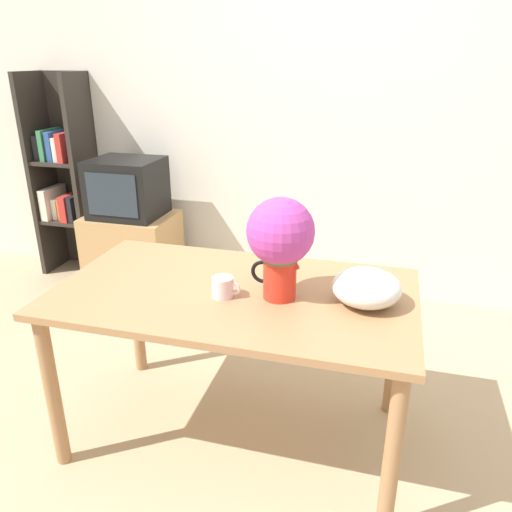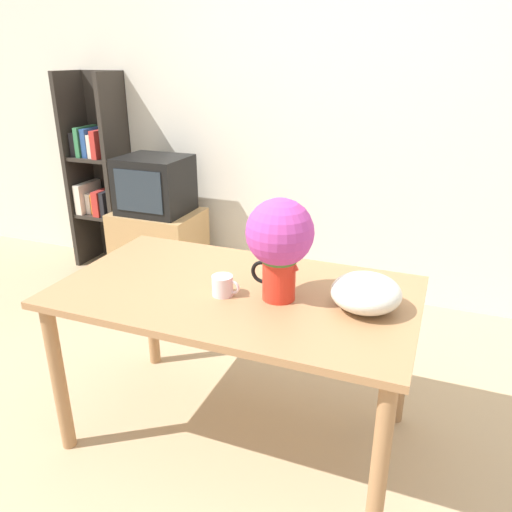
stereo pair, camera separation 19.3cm
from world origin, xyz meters
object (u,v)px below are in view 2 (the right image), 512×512
coffee_mug (223,286)px  white_bowl (366,293)px  tv_set (155,185)px  flower_vase (280,241)px

coffee_mug → white_bowl: white_bowl is taller
white_bowl → tv_set: bearing=143.6°
flower_vase → coffee_mug: (-0.21, -0.05, -0.20)m
coffee_mug → tv_set: size_ratio=0.25×
flower_vase → tv_set: (-1.37, 1.29, -0.20)m
white_bowl → tv_set: (-1.70, 1.25, -0.03)m
white_bowl → tv_set: 2.11m
flower_vase → white_bowl: size_ratio=1.53×
flower_vase → tv_set: 1.89m
flower_vase → coffee_mug: size_ratio=3.50×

